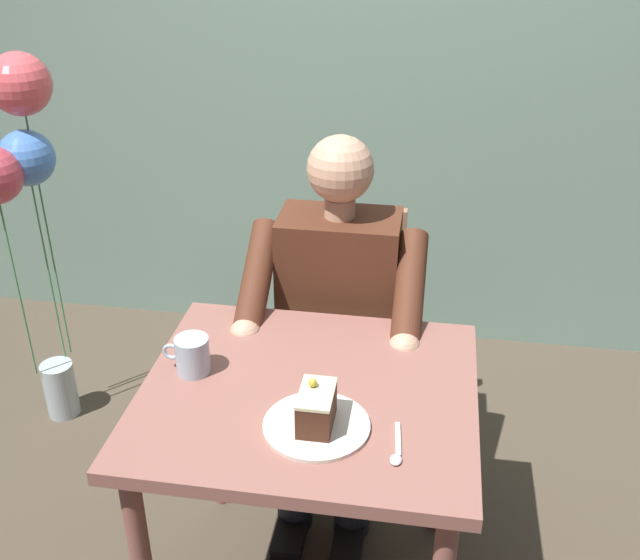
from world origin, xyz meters
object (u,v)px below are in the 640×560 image
object	(u,v)px
seated_person	(335,326)
coffee_cup	(192,354)
cake_slice	(316,408)
balloon_display	(21,173)
dining_table	(308,423)
chair	(342,331)
dessert_spoon	(397,450)

from	to	relation	value
seated_person	coffee_cup	world-z (taller)	seated_person
cake_slice	coffee_cup	bearing A→B (deg)	-25.83
seated_person	balloon_display	size ratio (longest dim) A/B	0.88
dining_table	balloon_display	bearing A→B (deg)	-32.20
seated_person	coffee_cup	xyz separation A→B (m)	(0.30, 0.44, 0.15)
dining_table	coffee_cup	bearing A→B (deg)	-5.28
chair	coffee_cup	distance (m)	0.74
dessert_spoon	balloon_display	size ratio (longest dim) A/B	0.11
cake_slice	dessert_spoon	distance (m)	0.20
dining_table	dessert_spoon	world-z (taller)	dessert_spoon
cake_slice	coffee_cup	xyz separation A→B (m)	(0.34, -0.17, -0.00)
balloon_display	cake_slice	bearing A→B (deg)	143.91
coffee_cup	balloon_display	distance (m)	1.03
dining_table	seated_person	size ratio (longest dim) A/B	0.69
coffee_cup	dessert_spoon	bearing A→B (deg)	157.56
seated_person	coffee_cup	bearing A→B (deg)	55.56
dining_table	dessert_spoon	bearing A→B (deg)	140.26
seated_person	dessert_spoon	size ratio (longest dim) A/B	8.24
chair	dessert_spoon	bearing A→B (deg)	105.45
dining_table	seated_person	distance (m)	0.46
coffee_cup	balloon_display	xyz separation A→B (m)	(0.77, -0.65, 0.20)
coffee_cup	balloon_display	bearing A→B (deg)	-39.94
chair	cake_slice	distance (m)	0.83
dining_table	cake_slice	bearing A→B (deg)	107.49
chair	seated_person	distance (m)	0.22
seated_person	cake_slice	xyz separation A→B (m)	(-0.04, 0.60, 0.16)
chair	cake_slice	xyz separation A→B (m)	(-0.04, 0.78, 0.29)
chair	balloon_display	world-z (taller)	balloon_display
dining_table	seated_person	bearing A→B (deg)	-90.00
cake_slice	dining_table	bearing A→B (deg)	-72.51
chair	coffee_cup	bearing A→B (deg)	63.94
chair	dessert_spoon	xyz separation A→B (m)	(-0.23, 0.83, 0.24)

